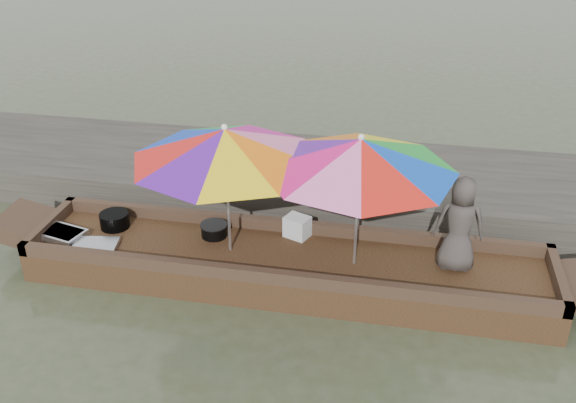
% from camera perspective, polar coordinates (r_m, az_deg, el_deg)
% --- Properties ---
extents(water, '(80.00, 80.00, 0.00)m').
position_cam_1_polar(water, '(7.56, -0.15, -7.05)').
color(water, '#394127').
rests_on(water, ground).
extents(dock, '(22.00, 2.20, 0.50)m').
position_cam_1_polar(dock, '(9.30, 2.49, 1.90)').
color(dock, '#2D2B26').
rests_on(dock, ground).
extents(boat_hull, '(6.00, 1.20, 0.35)m').
position_cam_1_polar(boat_hull, '(7.46, -0.15, -5.95)').
color(boat_hull, black).
rests_on(boat_hull, water).
extents(cooking_pot, '(0.36, 0.36, 0.19)m').
position_cam_1_polar(cooking_pot, '(8.16, -15.16, -1.61)').
color(cooking_pot, black).
rests_on(cooking_pot, boat_hull).
extents(tray_crayfish, '(0.58, 0.46, 0.09)m').
position_cam_1_polar(tray_crayfish, '(8.13, -19.37, -2.79)').
color(tray_crayfish, silver).
rests_on(tray_crayfish, boat_hull).
extents(tray_scallop, '(0.56, 0.44, 0.06)m').
position_cam_1_polar(tray_scallop, '(7.81, -16.76, -3.82)').
color(tray_scallop, silver).
rests_on(tray_scallop, boat_hull).
extents(charcoal_grill, '(0.31, 0.31, 0.15)m').
position_cam_1_polar(charcoal_grill, '(7.75, -6.58, -2.58)').
color(charcoal_grill, black).
rests_on(charcoal_grill, boat_hull).
extents(supply_bag, '(0.34, 0.31, 0.26)m').
position_cam_1_polar(supply_bag, '(7.67, 0.83, -2.25)').
color(supply_bag, silver).
rests_on(supply_bag, boat_hull).
extents(vendor, '(0.54, 0.35, 1.10)m').
position_cam_1_polar(vendor, '(7.12, 15.03, -1.95)').
color(vendor, '#3D3733').
rests_on(vendor, boat_hull).
extents(umbrella_bow, '(2.11, 2.11, 1.55)m').
position_cam_1_polar(umbrella_bow, '(7.12, -5.40, 1.00)').
color(umbrella_bow, pink).
rests_on(umbrella_bow, boat_hull).
extents(umbrella_stern, '(2.27, 2.27, 1.55)m').
position_cam_1_polar(umbrella_stern, '(6.88, 6.21, -0.05)').
color(umbrella_stern, green).
rests_on(umbrella_stern, boat_hull).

